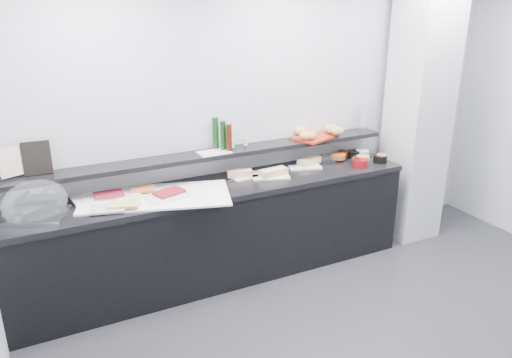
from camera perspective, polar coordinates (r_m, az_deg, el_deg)
name	(u,v)px	position (r m, az deg, el deg)	size (l,w,h in m)	color
back_wall	(273,119)	(4.77, 1.90, 6.84)	(5.00, 0.02, 2.70)	#B8BAC0
column	(419,111)	(5.38, 18.09, 7.39)	(0.50, 0.50, 2.70)	silver
buffet_cabinet	(219,234)	(4.55, -4.25, -6.32)	(3.60, 0.60, 0.85)	black
counter_top	(218,188)	(4.37, -4.40, -1.03)	(3.62, 0.62, 0.05)	black
wall_shelf	(209,155)	(4.44, -5.35, 2.78)	(3.60, 0.25, 0.04)	black
cloche_base	(34,216)	(4.05, -24.07, -3.91)	(0.47, 0.31, 0.04)	#B7BABE
cloche_dome	(35,203)	(4.01, -23.92, -2.50)	(0.48, 0.31, 0.34)	white
linen_runner	(156,197)	(4.17, -11.40, -1.99)	(1.20, 0.57, 0.01)	white
platter_meat_a	(92,198)	(4.23, -18.28, -2.08)	(0.29, 0.20, 0.01)	white
food_meat_a	(109,194)	(4.22, -16.48, -1.68)	(0.23, 0.15, 0.02)	maroon
platter_salmon	(123,193)	(4.26, -15.01, -1.57)	(0.31, 0.21, 0.01)	white
food_salmon	(143,189)	(4.26, -12.78, -1.13)	(0.19, 0.12, 0.02)	#EC5E30
platter_cheese	(108,209)	(3.99, -16.60, -3.26)	(0.26, 0.17, 0.01)	silver
food_cheese	(123,204)	(3.99, -14.91, -2.81)	(0.23, 0.15, 0.02)	#EDBF5C
platter_meat_b	(167,196)	(4.12, -10.10, -1.92)	(0.33, 0.22, 0.01)	white
food_meat_b	(169,192)	(4.14, -9.88, -1.50)	(0.24, 0.15, 0.02)	maroon
sandwich_plate_left	(250,175)	(4.57, -0.64, 0.42)	(0.37, 0.16, 0.01)	white
sandwich_food_left	(240,173)	(4.51, -1.86, 0.65)	(0.22, 0.09, 0.06)	tan
tongs_left	(234,179)	(4.45, -2.50, 0.02)	(0.01, 0.01, 0.16)	#AEB1B5
sandwich_plate_mid	(271,177)	(4.53, 1.70, 0.24)	(0.34, 0.14, 0.01)	white
sandwich_food_mid	(273,172)	(4.54, 2.01, 0.78)	(0.26, 0.10, 0.06)	#D3BA6F
tongs_mid	(276,175)	(4.54, 2.25, 0.45)	(0.01, 0.01, 0.16)	silver
sandwich_plate_right	(305,167)	(4.80, 5.62, 1.34)	(0.31, 0.13, 0.01)	white
sandwich_food_right	(309,161)	(4.87, 6.10, 2.06)	(0.24, 0.09, 0.06)	#DAB472
tongs_right	(307,166)	(4.79, 5.91, 1.44)	(0.01, 0.01, 0.16)	#B7BABE
bowl_glass_fruit	(328,159)	(4.98, 8.23, 2.26)	(0.17, 0.17, 0.07)	white
fill_glass_fruit	(338,156)	(5.05, 9.33, 2.59)	(0.15, 0.15, 0.05)	#C6521B
bowl_black_jam	(354,154)	(5.19, 11.10, 2.81)	(0.13, 0.13, 0.07)	black
fill_black_jam	(343,153)	(5.15, 9.87, 2.90)	(0.11, 0.11, 0.05)	#53180B
bowl_glass_cream	(362,153)	(5.23, 12.01, 2.88)	(0.19, 0.19, 0.07)	silver
fill_glass_cream	(362,152)	(5.23, 12.02, 3.02)	(0.14, 0.14, 0.05)	white
bowl_red_jam	(360,163)	(4.92, 11.79, 1.81)	(0.15, 0.15, 0.07)	maroon
fill_red_jam	(363,162)	(4.92, 12.18, 1.91)	(0.10, 0.10, 0.05)	#4F100B
bowl_glass_salmon	(361,162)	(4.96, 11.92, 1.94)	(0.18, 0.18, 0.07)	white
fill_glass_salmon	(363,158)	(5.03, 12.12, 2.34)	(0.13, 0.13, 0.05)	orange
bowl_black_fruit	(380,159)	(5.10, 14.02, 2.27)	(0.14, 0.14, 0.07)	black
fill_black_fruit	(382,157)	(5.11, 14.19, 2.46)	(0.10, 0.10, 0.05)	#E7591F
framed_print	(37,158)	(4.19, -23.76, 2.21)	(0.21, 0.02, 0.26)	black
print_art	(11,162)	(4.17, -26.22, 1.74)	(0.19, 0.00, 0.22)	#C89B90
condiment_tray	(214,152)	(4.41, -4.81, 3.05)	(0.28, 0.17, 0.01)	white
bottle_green_a	(223,135)	(4.44, -3.78, 4.99)	(0.05, 0.05, 0.26)	black
bottle_brown	(229,137)	(4.40, -3.10, 4.77)	(0.05, 0.05, 0.24)	#38130A
bottle_green_b	(216,133)	(4.48, -4.65, 5.26)	(0.06, 0.06, 0.28)	#103A10
bottle_hot	(225,139)	(4.46, -3.62, 4.55)	(0.04, 0.04, 0.18)	red
shaker_salt	(232,144)	(4.52, -2.71, 4.04)	(0.03, 0.03, 0.07)	white
shaker_pepper	(245,142)	(4.57, -1.21, 4.26)	(0.04, 0.04, 0.07)	silver
bread_tray	(314,137)	(4.91, 6.67, 4.81)	(0.42, 0.30, 0.02)	#A12411
bread_roll_n	(301,131)	(4.92, 5.12, 5.53)	(0.14, 0.09, 0.08)	tan
bread_roll_ne	(331,128)	(5.05, 8.62, 5.76)	(0.15, 0.10, 0.08)	tan
bread_roll_sw	(306,136)	(4.75, 5.74, 4.96)	(0.13, 0.08, 0.08)	#D6A952
bread_roll_s	(312,135)	(4.76, 6.42, 4.97)	(0.14, 0.09, 0.08)	#AD7442
bread_roll_se	(338,131)	(4.95, 9.30, 5.41)	(0.13, 0.08, 0.08)	#C8834C
bread_roll_mide	(332,130)	(5.00, 8.71, 5.60)	(0.13, 0.09, 0.08)	#B37B44
carafe	(364,116)	(5.25, 12.19, 7.07)	(0.10, 0.10, 0.30)	white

